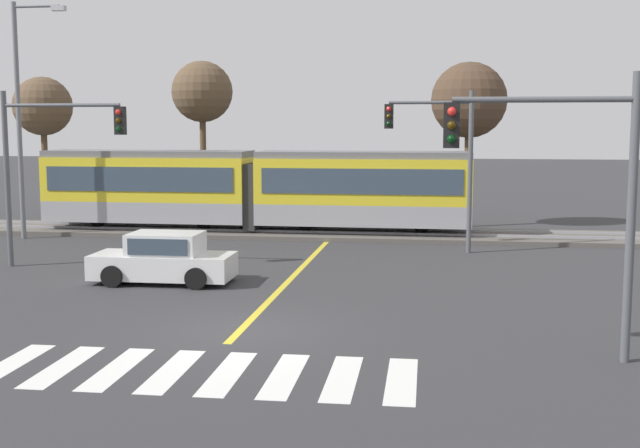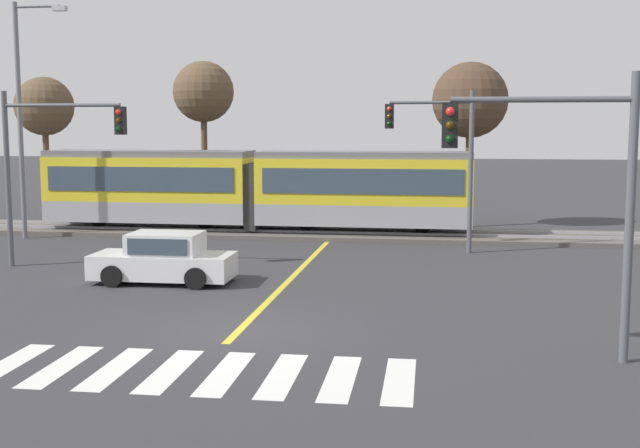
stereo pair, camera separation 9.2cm
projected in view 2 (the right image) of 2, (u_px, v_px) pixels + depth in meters
The scene contains 22 objects.
ground_plane at pixel (239, 331), 18.42m from camera, with size 200.00×200.00×0.00m, color #333335.
track_bed at pixel (334, 233), 34.42m from camera, with size 120.00×4.00×0.18m, color #56514C.
rail_near at pixel (332, 232), 33.70m from camera, with size 120.00×0.08×0.10m, color #939399.
rail_far at pixel (336, 228), 35.11m from camera, with size 120.00×0.08×0.10m, color #939399.
light_rail_tram at pixel (255, 187), 34.69m from camera, with size 18.50×2.64×3.43m.
crosswalk_stripe_0 at pixel (9, 364), 15.85m from camera, with size 0.56×2.80×0.01m, color silver.
crosswalk_stripe_1 at pixel (62, 366), 15.70m from camera, with size 0.56×2.80×0.01m, color silver.
crosswalk_stripe_2 at pixel (115, 368), 15.55m from camera, with size 0.56×2.80×0.01m, color silver.
crosswalk_stripe_3 at pixel (170, 371), 15.40m from camera, with size 0.56×2.80×0.01m, color silver.
crosswalk_stripe_4 at pixel (226, 373), 15.25m from camera, with size 0.56×2.80×0.01m, color silver.
crosswalk_stripe_5 at pixel (282, 375), 15.10m from camera, with size 0.56×2.80×0.01m, color silver.
crosswalk_stripe_6 at pixel (340, 378), 14.95m from camera, with size 0.56×2.80×0.01m, color silver.
crosswalk_stripe_7 at pixel (400, 381), 14.80m from camera, with size 0.56×2.80×0.01m, color silver.
lane_centre_line at pixel (292, 277), 24.88m from camera, with size 0.20×15.48×0.01m, color gold.
sedan_crossing at pixel (163, 260), 23.99m from camera, with size 4.22×1.96×1.52m.
traffic_light_mid_left at pixel (48, 151), 26.25m from camera, with size 4.25×0.38×5.82m.
traffic_light_far_right at pixel (442, 147), 29.42m from camera, with size 3.25×0.38×5.96m.
traffic_light_near_right at pixel (563, 174), 15.69m from camera, with size 3.75×0.38×5.72m.
street_lamp_west at pixel (24, 107), 32.92m from camera, with size 2.31×0.28×9.67m.
bare_tree_far_west at pixel (44, 107), 41.67m from camera, with size 3.04×3.04×7.22m.
bare_tree_west at pixel (203, 93), 40.67m from camera, with size 3.09×3.09×7.96m.
bare_tree_east at pixel (470, 101), 36.73m from camera, with size 3.47×3.47×7.60m.
Camera 2 is at (4.56, -17.49, 4.68)m, focal length 45.00 mm.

